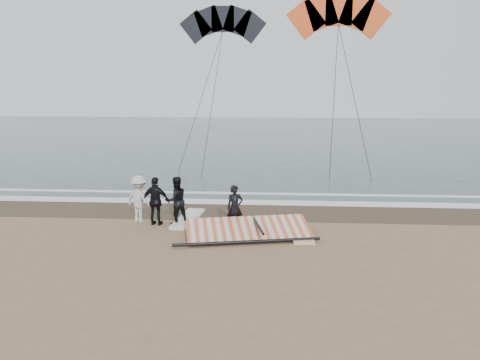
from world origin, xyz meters
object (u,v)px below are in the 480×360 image
(man_main, at_px, (235,208))
(board_cream, at_px, (188,219))
(board_white, at_px, (299,232))
(sail_rig, at_px, (247,230))

(man_main, relative_size, board_cream, 0.61)
(board_white, relative_size, board_cream, 0.93)
(board_white, xyz_separation_m, board_cream, (-4.11, 1.33, 0.01))
(man_main, bearing_deg, board_white, -24.16)
(board_cream, height_order, sail_rig, sail_rig)
(board_cream, bearing_deg, sail_rig, -32.03)
(man_main, bearing_deg, sail_rig, -74.30)
(board_white, relative_size, sail_rig, 0.52)
(man_main, xyz_separation_m, board_cream, (-1.86, 1.07, -0.75))
(sail_rig, bearing_deg, board_white, 13.70)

